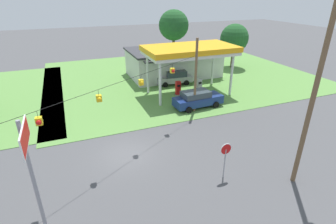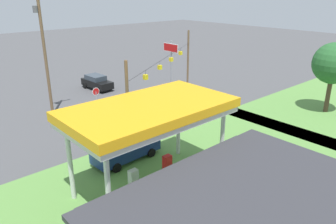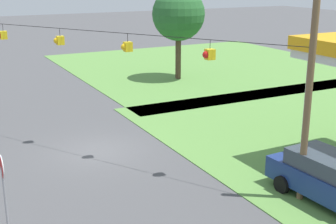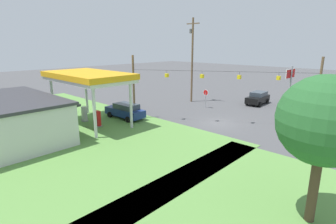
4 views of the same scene
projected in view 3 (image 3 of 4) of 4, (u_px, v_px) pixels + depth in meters
The scene contains 6 objects.
ground_plane at pixel (97, 151), 21.91m from camera, with size 160.00×160.00×0.00m, color #4C4C4F.
grass_verge_opposite_corner at pixel (207, 65), 42.60m from camera, with size 24.00×24.00×0.04m, color #5B8E42.
car_at_pumps_front at pixel (332, 179), 16.66m from camera, with size 5.20×2.30×1.77m.
stop_sign_roadside at pixel (3, 176), 14.83m from camera, with size 0.80×0.08×2.50m.
signal_span_gantry at pixel (93, 68), 20.79m from camera, with size 16.44×10.24×7.18m.
tree_west_verge at pixel (178, 15), 35.73m from camera, with size 4.06×4.06×7.08m.
Camera 3 is at (19.73, -6.49, 7.93)m, focal length 50.00 mm.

